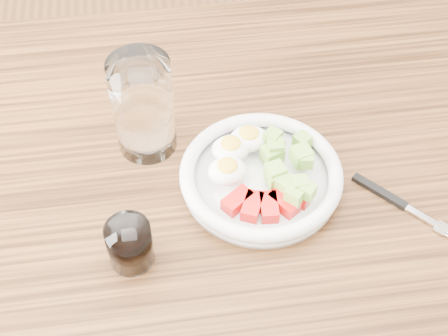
{
  "coord_description": "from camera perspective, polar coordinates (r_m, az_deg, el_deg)",
  "views": [
    {
      "loc": [
        -0.09,
        -0.56,
        1.5
      ],
      "look_at": [
        -0.01,
        0.01,
        0.8
      ],
      "focal_mm": 50.0,
      "sensor_mm": 36.0,
      "label": 1
    }
  ],
  "objects": [
    {
      "name": "dining_table",
      "position": [
        1.01,
        0.65,
        -5.15
      ],
      "size": [
        1.5,
        0.9,
        0.77
      ],
      "color": "brown",
      "rests_on": "ground"
    },
    {
      "name": "coffee_glass",
      "position": [
        0.83,
        -8.61,
        -6.91
      ],
      "size": [
        0.06,
        0.06,
        0.07
      ],
      "color": "white",
      "rests_on": "dining_table"
    },
    {
      "name": "bowl",
      "position": [
        0.91,
        3.33,
        -0.52
      ],
      "size": [
        0.24,
        0.24,
        0.06
      ],
      "color": "white",
      "rests_on": "dining_table"
    },
    {
      "name": "fork",
      "position": [
        0.94,
        15.33,
        -2.86
      ],
      "size": [
        0.13,
        0.15,
        0.01
      ],
      "color": "black",
      "rests_on": "dining_table"
    },
    {
      "name": "water_glass",
      "position": [
        0.93,
        -7.4,
        5.63
      ],
      "size": [
        0.09,
        0.09,
        0.16
      ],
      "primitive_type": "cylinder",
      "color": "white",
      "rests_on": "dining_table"
    }
  ]
}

